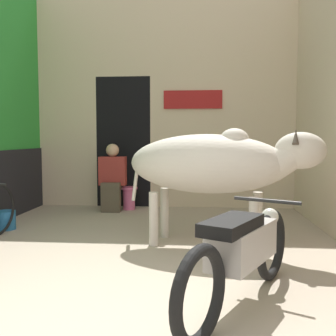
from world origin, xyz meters
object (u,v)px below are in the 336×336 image
at_px(motorcycle_near, 242,251).
at_px(plastic_stool, 129,197).
at_px(cow, 215,164).
at_px(shopkeeper_seated, 112,176).
at_px(bucket, 6,220).

height_order(motorcycle_near, plastic_stool, motorcycle_near).
bearing_deg(cow, plastic_stool, 122.45).
bearing_deg(cow, shopkeeper_seated, 129.00).
bearing_deg(shopkeeper_seated, motorcycle_near, -63.86).
xyz_separation_m(cow, plastic_stool, (-1.42, 2.24, -0.75)).
bearing_deg(bucket, motorcycle_near, -36.87).
bearing_deg(cow, bucket, 168.31).
bearing_deg(bucket, plastic_stool, 49.36).
height_order(motorcycle_near, shopkeeper_seated, shopkeeper_seated).
bearing_deg(bucket, shopkeeper_seated, 52.17).
bearing_deg(motorcycle_near, cow, 95.15).
height_order(cow, shopkeeper_seated, cow).
bearing_deg(bucket, cow, -11.69).
xyz_separation_m(cow, motorcycle_near, (0.15, -1.66, -0.54)).
xyz_separation_m(shopkeeper_seated, plastic_stool, (0.26, 0.16, -0.39)).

